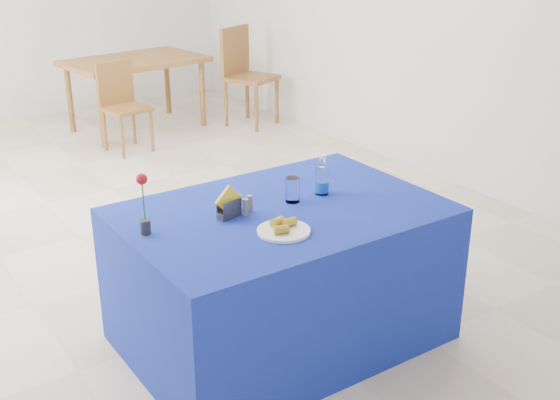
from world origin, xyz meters
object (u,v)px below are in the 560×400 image
object	(u,v)px
oak_table	(135,66)
chair_bg_right	(244,69)
blue_table	(281,275)
water_bottle	(322,181)
chair_bg_left	(121,100)
plate	(284,231)

from	to	relation	value
oak_table	chair_bg_right	xyz separation A→B (m)	(1.06, -0.46, -0.07)
blue_table	chair_bg_right	distance (m)	4.31
blue_table	oak_table	bearing A→B (deg)	76.43
water_bottle	chair_bg_right	xyz separation A→B (m)	(1.78, 3.71, -0.23)
blue_table	chair_bg_left	bearing A→B (deg)	80.47
plate	oak_table	world-z (taller)	plate
plate	water_bottle	xyz separation A→B (m)	(0.45, 0.30, 0.06)
blue_table	water_bottle	world-z (taller)	water_bottle
chair_bg_right	blue_table	bearing A→B (deg)	-141.98
chair_bg_left	chair_bg_right	bearing A→B (deg)	-3.13
plate	oak_table	xyz separation A→B (m)	(1.17, 4.47, -0.09)
water_bottle	chair_bg_right	bearing A→B (deg)	64.36
chair_bg_left	chair_bg_right	distance (m)	1.48
blue_table	water_bottle	size ratio (longest dim) A/B	7.44
water_bottle	blue_table	bearing A→B (deg)	-169.60
plate	oak_table	distance (m)	4.62
oak_table	blue_table	bearing A→B (deg)	-103.57
plate	blue_table	world-z (taller)	plate
chair_bg_right	plate	bearing A→B (deg)	-142.19
water_bottle	chair_bg_left	bearing A→B (deg)	85.00
plate	chair_bg_right	distance (m)	4.59
plate	blue_table	bearing A→B (deg)	57.73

